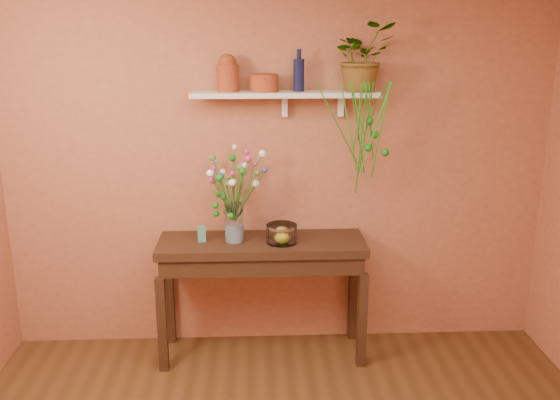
{
  "coord_description": "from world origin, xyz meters",
  "views": [
    {
      "loc": [
        -0.17,
        -2.34,
        2.35
      ],
      "look_at": [
        0.0,
        1.55,
        1.25
      ],
      "focal_mm": 38.8,
      "sensor_mm": 36.0,
      "label": 1
    }
  ],
  "objects": [
    {
      "name": "room",
      "position": [
        0.0,
        0.0,
        1.35
      ],
      "size": [
        4.04,
        4.04,
        2.7
      ],
      "color": "#563319",
      "rests_on": "ground"
    },
    {
      "name": "carton",
      "position": [
        -0.55,
        1.74,
        0.95
      ],
      "size": [
        0.06,
        0.05,
        0.11
      ],
      "primitive_type": "cube",
      "rotation": [
        0.0,
        0.0,
        0.12
      ],
      "color": "teal",
      "rests_on": "sideboard"
    },
    {
      "name": "plant_fronds",
      "position": [
        0.61,
        1.7,
        1.68
      ],
      "size": [
        0.51,
        0.41,
        0.79
      ],
      "color": "#1A7516",
      "rests_on": "wall_shelf"
    },
    {
      "name": "glass_vase",
      "position": [
        -0.32,
        1.73,
        1.01
      ],
      "size": [
        0.13,
        0.13,
        0.28
      ],
      "color": "white",
      "rests_on": "sideboard"
    },
    {
      "name": "spider_plant",
      "position": [
        0.58,
        1.85,
        2.17
      ],
      "size": [
        0.5,
        0.46,
        0.46
      ],
      "primitive_type": "imported",
      "rotation": [
        0.0,
        0.0,
        0.26
      ],
      "color": "#1A7516",
      "rests_on": "wall_shelf"
    },
    {
      "name": "terracotta_jug",
      "position": [
        -0.34,
        1.88,
        2.06
      ],
      "size": [
        0.19,
        0.19,
        0.25
      ],
      "color": "#9D431B",
      "rests_on": "wall_shelf"
    },
    {
      "name": "sideboard",
      "position": [
        -0.12,
        1.74,
        0.77
      ],
      "size": [
        1.48,
        0.47,
        0.9
      ],
      "color": "#362216",
      "rests_on": "ground"
    },
    {
      "name": "terracotta_pot",
      "position": [
        -0.1,
        1.87,
        2.0
      ],
      "size": [
        0.2,
        0.2,
        0.12
      ],
      "primitive_type": "cylinder",
      "rotation": [
        0.0,
        0.0,
        -0.03
      ],
      "color": "#9D431B",
      "rests_on": "wall_shelf"
    },
    {
      "name": "lemon",
      "position": [
        0.02,
        1.68,
        0.94
      ],
      "size": [
        0.08,
        0.08,
        0.08
      ],
      "primitive_type": "sphere",
      "color": "yellow",
      "rests_on": "glass_bowl"
    },
    {
      "name": "bouquet",
      "position": [
        -0.32,
        1.73,
        1.35
      ],
      "size": [
        0.41,
        0.37,
        0.51
      ],
      "color": "#386B28",
      "rests_on": "glass_vase"
    },
    {
      "name": "glass_bowl",
      "position": [
        0.02,
        1.7,
        0.96
      ],
      "size": [
        0.22,
        0.22,
        0.13
      ],
      "color": "white",
      "rests_on": "sideboard"
    },
    {
      "name": "wall_shelf",
      "position": [
        0.06,
        1.87,
        1.92
      ],
      "size": [
        1.3,
        0.24,
        0.19
      ],
      "color": "white",
      "rests_on": "room"
    },
    {
      "name": "blue_bottle",
      "position": [
        0.14,
        1.88,
        2.05
      ],
      "size": [
        0.1,
        0.1,
        0.29
      ],
      "color": "#111436",
      "rests_on": "wall_shelf"
    }
  ]
}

